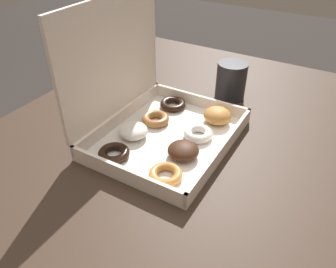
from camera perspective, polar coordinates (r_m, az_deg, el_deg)
name	(u,v)px	position (r m, az deg, el deg)	size (l,w,h in m)	color
dining_table	(167,166)	(0.84, -0.11, -5.67)	(1.15, 0.82, 0.72)	#38281E
donut_box	(154,113)	(0.75, -2.48, 3.75)	(0.34, 0.28, 0.30)	silver
coffee_mug	(231,80)	(0.93, 10.94, 9.22)	(0.08, 0.08, 0.10)	#232328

